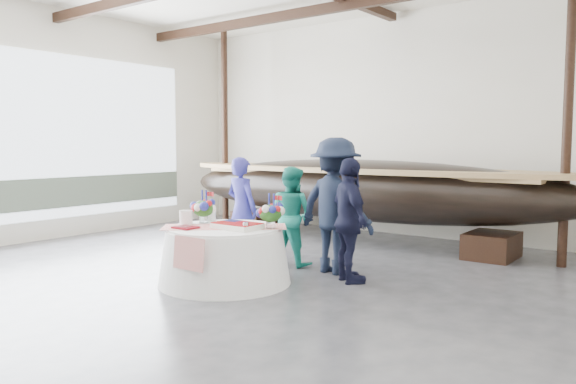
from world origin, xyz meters
The scene contains 10 objects.
floor centered at (0.00, 0.00, 0.00)m, with size 10.00×12.00×0.01m, color #3D3D42.
wall_back centered at (0.00, 6.00, 2.25)m, with size 10.00×0.02×4.50m, color silver.
open_bay centered at (-4.95, 1.00, 1.83)m, with size 0.03×7.00×3.20m.
longboat_display centered at (-0.05, 4.67, 1.00)m, with size 8.35×1.67×1.57m.
banquet_table centered at (0.12, 0.85, 0.38)m, with size 1.77×1.77×0.76m.
tabletop_items centered at (0.12, 0.96, 0.91)m, with size 1.60×1.47×0.40m.
guest_woman_blue centered at (-0.69, 2.10, 0.83)m, with size 0.60×0.40×1.65m, color navy.
guest_woman_teal centered at (0.14, 2.29, 0.76)m, with size 0.74×0.57×1.52m, color #1B8F7B.
guest_man_left centered at (0.97, 2.26, 0.98)m, with size 1.26×0.73×1.95m, color black.
guest_man_right centered at (1.42, 1.89, 0.84)m, with size 0.99×0.41×1.68m, color black.
Camera 1 is at (5.27, -4.52, 1.87)m, focal length 35.00 mm.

